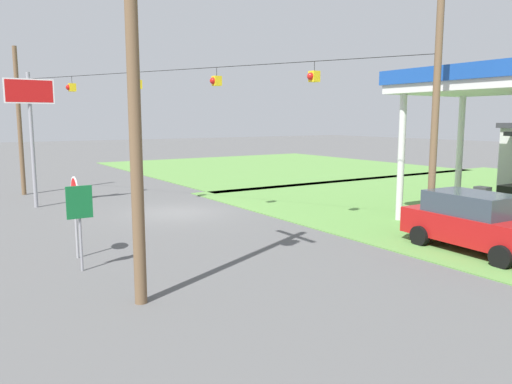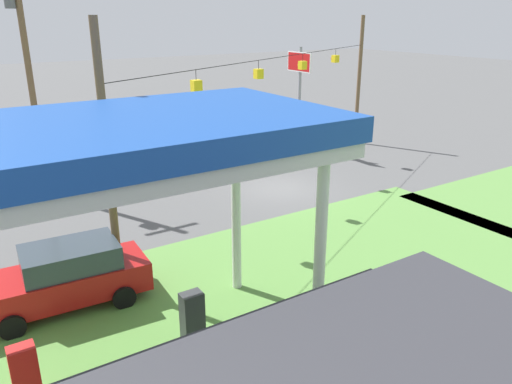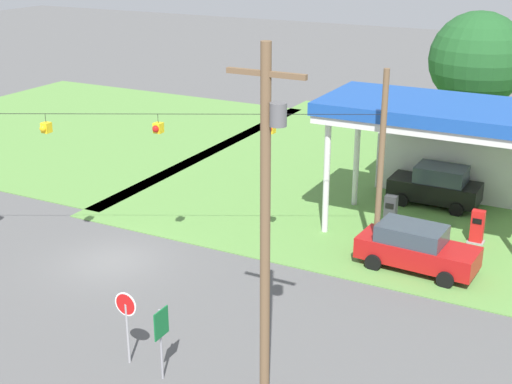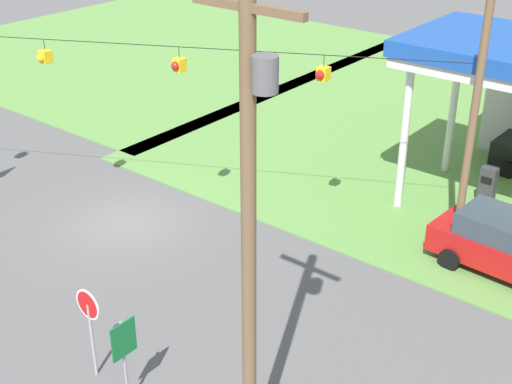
{
  "view_description": "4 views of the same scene",
  "coord_description": "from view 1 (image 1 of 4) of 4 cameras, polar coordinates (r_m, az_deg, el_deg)",
  "views": [
    {
      "loc": [
        20.51,
        -9.08,
        4.2
      ],
      "look_at": [
        4.48,
        1.29,
        1.4
      ],
      "focal_mm": 35.0,
      "sensor_mm": 36.0,
      "label": 1
    },
    {
      "loc": [
        13.59,
        18.87,
        8.08
      ],
      "look_at": [
        3.71,
        3.55,
        1.6
      ],
      "focal_mm": 35.0,
      "sensor_mm": 36.0,
      "label": 2
    },
    {
      "loc": [
        17.8,
        -20.97,
        12.96
      ],
      "look_at": [
        5.18,
        3.0,
        3.0
      ],
      "focal_mm": 50.0,
      "sensor_mm": 36.0,
      "label": 3
    },
    {
      "loc": [
        16.88,
        -13.85,
        12.04
      ],
      "look_at": [
        4.78,
        1.17,
        2.28
      ],
      "focal_mm": 50.0,
      "sensor_mm": 36.0,
      "label": 4
    }
  ],
  "objects": [
    {
      "name": "utility_pole_main",
      "position": [
        11.39,
        -13.9,
        16.29
      ],
      "size": [
        2.2,
        0.44,
        10.43
      ],
      "color": "brown",
      "rests_on": "ground"
    },
    {
      "name": "signal_span_gantry",
      "position": [
        22.43,
        -9.16,
        8.83
      ],
      "size": [
        19.65,
        10.24,
        8.09
      ],
      "color": "brown",
      "rests_on": "ground"
    },
    {
      "name": "stop_sign_roadside",
      "position": [
        15.92,
        -19.99,
        -0.77
      ],
      "size": [
        0.8,
        0.08,
        2.5
      ],
      "rotation": [
        0.0,
        0.0,
        3.14
      ],
      "color": "#99999E",
      "rests_on": "ground"
    },
    {
      "name": "fuel_pump_near",
      "position": [
        21.59,
        24.35,
        -1.61
      ],
      "size": [
        0.71,
        0.56,
        1.56
      ],
      "color": "gray",
      "rests_on": "ground"
    },
    {
      "name": "car_at_pumps_front",
      "position": [
        17.26,
        23.84,
        -3.18
      ],
      "size": [
        4.87,
        2.32,
        1.88
      ],
      "rotation": [
        0.0,
        0.0,
        -0.06
      ],
      "color": "#AD1414",
      "rests_on": "ground"
    },
    {
      "name": "grass_verge_opposite_corner",
      "position": [
        44.49,
        1.58,
        2.96
      ],
      "size": [
        24.0,
        24.0,
        0.04
      ],
      "primitive_type": "cube",
      "color": "#5B8E42",
      "rests_on": "ground"
    },
    {
      "name": "ground_plane",
      "position": [
        22.82,
        -8.88,
        -2.35
      ],
      "size": [
        160.0,
        160.0,
        0.0
      ],
      "primitive_type": "plane",
      "color": "#565656"
    },
    {
      "name": "route_sign",
      "position": [
        14.48,
        -19.51,
        -2.03
      ],
      "size": [
        0.1,
        0.7,
        2.4
      ],
      "color": "gray",
      "rests_on": "ground"
    },
    {
      "name": "stop_sign_overhead",
      "position": [
        25.77,
        -24.37,
        8.35
      ],
      "size": [
        0.22,
        2.18,
        6.35
      ],
      "color": "gray",
      "rests_on": "ground"
    }
  ]
}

